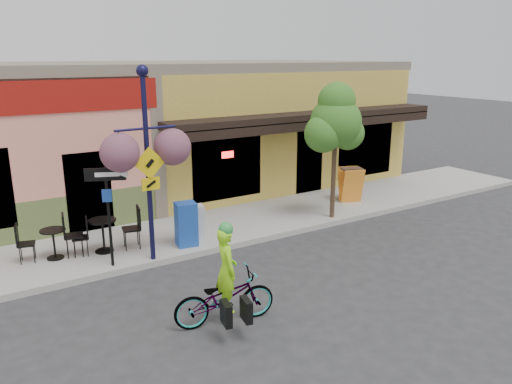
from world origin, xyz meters
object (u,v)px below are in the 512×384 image
(lamp_post, at_px, (148,166))
(newspaper_box_grey, at_px, (195,222))
(street_tree, at_px, (335,151))
(one_way_sign, at_px, (109,218))
(newspaper_box_blue, at_px, (186,224))
(cyclist_rider, at_px, (227,282))
(building, at_px, (142,127))
(bicycle, at_px, (225,298))

(lamp_post, xyz_separation_m, newspaper_box_grey, (1.42, 0.67, -1.76))
(lamp_post, distance_m, street_tree, 5.59)
(one_way_sign, relative_size, newspaper_box_blue, 2.06)
(newspaper_box_blue, height_order, newspaper_box_grey, newspaper_box_blue)
(lamp_post, bearing_deg, one_way_sign, 169.86)
(lamp_post, relative_size, newspaper_box_blue, 4.01)
(cyclist_rider, bearing_deg, building, -1.03)
(bicycle, distance_m, cyclist_rider, 0.30)
(cyclist_rider, height_order, one_way_sign, one_way_sign)
(cyclist_rider, bearing_deg, newspaper_box_grey, -6.55)
(building, bearing_deg, cyclist_rider, -101.87)
(building, distance_m, lamp_post, 7.23)
(building, relative_size, lamp_post, 4.13)
(bicycle, xyz_separation_m, newspaper_box_grey, (1.26, 3.85, 0.10))
(cyclist_rider, distance_m, newspaper_box_blue, 3.66)
(newspaper_box_blue, bearing_deg, lamp_post, -151.05)
(street_tree, bearing_deg, lamp_post, -178.15)
(building, xyz_separation_m, cyclist_rider, (-2.11, -10.03, -1.46))
(one_way_sign, height_order, newspaper_box_grey, one_way_sign)
(one_way_sign, distance_m, street_tree, 6.54)
(bicycle, bearing_deg, cyclist_rider, -79.16)
(cyclist_rider, bearing_deg, one_way_sign, 29.55)
(lamp_post, xyz_separation_m, street_tree, (5.58, 0.18, -0.24))
(one_way_sign, height_order, street_tree, street_tree)
(cyclist_rider, bearing_deg, street_tree, -47.10)
(newspaper_box_blue, bearing_deg, street_tree, 5.91)
(building, bearing_deg, one_way_sign, -115.66)
(cyclist_rider, bearing_deg, lamp_post, 14.64)
(building, xyz_separation_m, bicycle, (-2.16, -10.03, -1.76))
(bicycle, height_order, street_tree, street_tree)
(lamp_post, distance_m, newspaper_box_blue, 1.99)
(cyclist_rider, distance_m, newspaper_box_grey, 4.04)
(building, bearing_deg, street_tree, -63.97)
(street_tree, bearing_deg, one_way_sign, -179.54)
(newspaper_box_grey, bearing_deg, one_way_sign, -153.16)
(lamp_post, bearing_deg, newspaper_box_grey, 23.24)
(cyclist_rider, height_order, lamp_post, lamp_post)
(cyclist_rider, xyz_separation_m, lamp_post, (-0.21, 3.18, 1.57))
(cyclist_rider, relative_size, one_way_sign, 0.69)
(newspaper_box_blue, bearing_deg, one_way_sign, -163.96)
(building, xyz_separation_m, street_tree, (3.26, -6.67, -0.13))
(building, height_order, one_way_sign, building)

